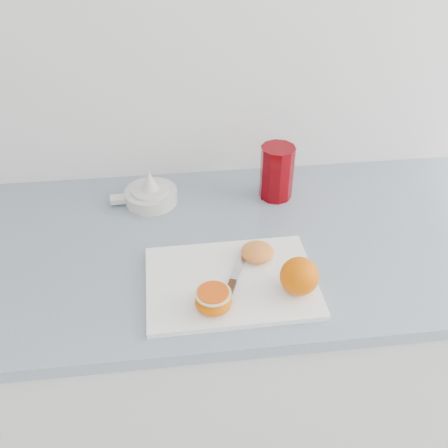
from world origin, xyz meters
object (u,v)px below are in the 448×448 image
object	(u,v)px
counter	(216,361)
half_orange	(213,300)
red_tumbler	(277,174)
cutting_board	(231,282)
citrus_juicer	(150,194)

from	to	relation	value
counter	half_orange	xyz separation A→B (m)	(-0.02, -0.23, 0.48)
red_tumbler	counter	bearing A→B (deg)	-137.73
cutting_board	counter	bearing A→B (deg)	97.85
half_orange	red_tumbler	bearing A→B (deg)	62.68
counter	citrus_juicer	xyz separation A→B (m)	(-0.14, 0.17, 0.47)
counter	half_orange	bearing A→B (deg)	-95.86
red_tumbler	cutting_board	bearing A→B (deg)	-116.53
counter	cutting_board	distance (m)	0.47
half_orange	red_tumbler	xyz separation A→B (m)	(0.20, 0.38, 0.03)
counter	half_orange	size ratio (longest dim) A/B	36.07
half_orange	citrus_juicer	world-z (taller)	citrus_juicer
citrus_juicer	red_tumbler	size ratio (longest dim) A/B	1.19
cutting_board	half_orange	size ratio (longest dim) A/B	4.85
cutting_board	half_orange	distance (m)	0.09
counter	cutting_board	world-z (taller)	cutting_board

